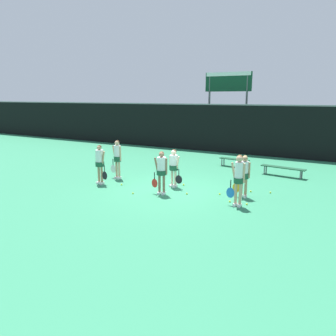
% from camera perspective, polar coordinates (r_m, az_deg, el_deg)
% --- Properties ---
extents(ground_plane, '(140.00, 140.00, 0.00)m').
position_cam_1_polar(ground_plane, '(13.39, 0.08, -3.85)').
color(ground_plane, '#2D7F56').
extents(fence_windscreen, '(60.00, 0.08, 3.25)m').
position_cam_1_polar(fence_windscreen, '(22.00, 12.75, 6.59)').
color(fence_windscreen, black).
rests_on(fence_windscreen, ground_plane).
extents(scoreboard, '(3.30, 0.15, 5.37)m').
position_cam_1_polar(scoreboard, '(23.61, 10.38, 13.19)').
color(scoreboard, '#515156').
rests_on(scoreboard, ground_plane).
extents(bench_courtside, '(2.11, 0.64, 0.44)m').
position_cam_1_polar(bench_courtside, '(16.53, 19.39, -0.05)').
color(bench_courtside, '#19472D').
rests_on(bench_courtside, ground_plane).
extents(bench_far, '(1.68, 0.57, 0.45)m').
position_cam_1_polar(bench_far, '(18.01, 11.46, 1.38)').
color(bench_far, '#19472D').
rests_on(bench_far, ground_plane).
extents(player_0, '(0.65, 0.38, 1.71)m').
position_cam_1_polar(player_0, '(14.40, -11.79, 1.18)').
color(player_0, tan).
rests_on(player_0, ground_plane).
extents(player_1, '(0.64, 0.38, 1.69)m').
position_cam_1_polar(player_1, '(12.59, -1.16, -0.17)').
color(player_1, '#8C664C').
rests_on(player_1, ground_plane).
extents(player_2, '(0.62, 0.33, 1.81)m').
position_cam_1_polar(player_2, '(11.44, 12.19, -1.36)').
color(player_2, tan).
rests_on(player_2, ground_plane).
extents(player_3, '(0.64, 0.34, 1.80)m').
position_cam_1_polar(player_3, '(15.17, -8.82, 2.04)').
color(player_3, tan).
rests_on(player_3, ground_plane).
extents(player_4, '(0.66, 0.37, 1.60)m').
position_cam_1_polar(player_4, '(13.63, 1.03, 0.53)').
color(player_4, beige).
rests_on(player_4, ground_plane).
extents(player_5, '(0.62, 0.34, 1.60)m').
position_cam_1_polar(player_5, '(12.55, 13.09, -0.88)').
color(player_5, tan).
rests_on(player_5, ground_plane).
extents(tennis_ball_0, '(0.07, 0.07, 0.07)m').
position_cam_1_polar(tennis_ball_0, '(13.72, 12.05, -3.58)').
color(tennis_ball_0, '#CCE033').
rests_on(tennis_ball_0, ground_plane).
extents(tennis_ball_1, '(0.07, 0.07, 0.07)m').
position_cam_1_polar(tennis_ball_1, '(11.90, 13.56, -6.13)').
color(tennis_ball_1, '#CCE033').
rests_on(tennis_ball_1, ground_plane).
extents(tennis_ball_2, '(0.07, 0.07, 0.07)m').
position_cam_1_polar(tennis_ball_2, '(14.06, 2.74, -2.92)').
color(tennis_ball_2, '#CCE033').
rests_on(tennis_ball_2, ground_plane).
extents(tennis_ball_3, '(0.07, 0.07, 0.07)m').
position_cam_1_polar(tennis_ball_3, '(12.92, -6.13, -4.38)').
color(tennis_ball_3, '#CCE033').
rests_on(tennis_ball_3, ground_plane).
extents(tennis_ball_4, '(0.07, 0.07, 0.07)m').
position_cam_1_polar(tennis_ball_4, '(12.90, 8.98, -4.49)').
color(tennis_ball_4, '#CCE033').
rests_on(tennis_ball_4, ground_plane).
extents(tennis_ball_5, '(0.07, 0.07, 0.07)m').
position_cam_1_polar(tennis_ball_5, '(12.79, 3.30, -4.49)').
color(tennis_ball_5, '#CCE033').
rests_on(tennis_ball_5, ground_plane).
extents(tennis_ball_6, '(0.07, 0.07, 0.07)m').
position_cam_1_polar(tennis_ball_6, '(13.50, 14.22, -3.95)').
color(tennis_ball_6, '#CCE033').
rests_on(tennis_ball_6, ground_plane).
extents(tennis_ball_7, '(0.07, 0.07, 0.07)m').
position_cam_1_polar(tennis_ball_7, '(14.22, -8.10, -2.86)').
color(tennis_ball_7, '#CCE033').
rests_on(tennis_ball_7, ground_plane).
extents(tennis_ball_8, '(0.06, 0.06, 0.06)m').
position_cam_1_polar(tennis_ball_8, '(13.55, 17.40, -4.09)').
color(tennis_ball_8, '#CCE033').
rests_on(tennis_ball_8, ground_plane).
extents(tennis_ball_9, '(0.07, 0.07, 0.07)m').
position_cam_1_polar(tennis_ball_9, '(12.07, 10.71, -5.74)').
color(tennis_ball_9, '#CCE033').
rests_on(tennis_ball_9, ground_plane).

